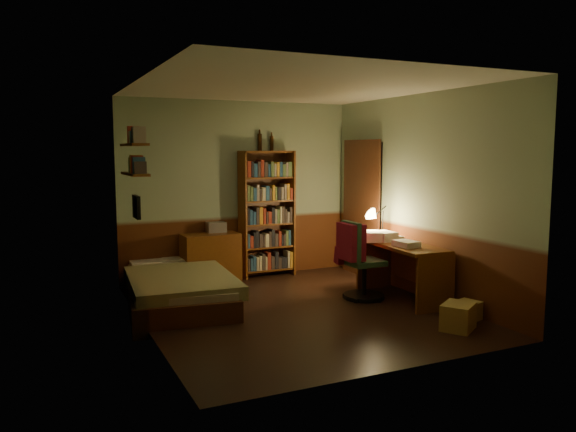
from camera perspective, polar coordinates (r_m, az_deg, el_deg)
name	(u,v)px	position (r m, az deg, el deg)	size (l,w,h in m)	color
floor	(297,311)	(6.73, 0.91, -9.66)	(3.50, 4.00, 0.02)	black
ceiling	(297,86)	(6.50, 0.95, 13.11)	(3.50, 4.00, 0.02)	silver
wall_back	(238,190)	(8.33, -5.09, 2.65)	(3.50, 0.02, 2.60)	gray
wall_left	(143,208)	(5.94, -14.56, 0.83)	(0.02, 4.00, 2.60)	gray
wall_right	(420,196)	(7.42, 13.28, 2.00)	(0.02, 4.00, 2.60)	gray
wall_front	(402,221)	(4.76, 11.48, -0.49)	(3.50, 0.02, 2.60)	gray
doorway	(363,210)	(8.48, 7.60, 0.65)	(0.06, 0.90, 2.00)	black
door_trim	(361,210)	(8.46, 7.40, 0.64)	(0.02, 0.98, 2.08)	#402011
bed	(177,277)	(7.15, -11.21, -6.06)	(1.16, 2.16, 0.64)	#626C3C
dresser	(211,258)	(8.07, -7.85, -4.29)	(0.80, 0.40, 0.71)	#5B2E0F
mini_stereo	(216,227)	(8.15, -7.32, -1.13)	(0.27, 0.21, 0.14)	#B2B2B7
bookshelf	(267,214)	(8.36, -2.14, 0.20)	(0.80, 0.25, 1.88)	#5B2E0F
bottle_left	(260,142)	(8.38, -2.90, 7.50)	(0.07, 0.07, 0.25)	black
bottle_right	(272,143)	(8.45, -1.68, 7.38)	(0.06, 0.06, 0.22)	black
desk	(402,272)	(7.29, 11.54, -5.56)	(0.55, 1.32, 0.71)	#5B2E0F
paper_stack	(371,236)	(7.39, 8.47, -2.04)	(0.23, 0.31, 0.13)	silver
desk_lamp	(383,212)	(7.79, 9.62, 0.36)	(0.20, 0.20, 0.65)	black
office_chair	(364,262)	(7.21, 7.77, -4.65)	(0.47, 0.42, 0.95)	#325536
red_jacket	(352,208)	(6.92, 6.55, 0.78)	(0.21, 0.39, 0.46)	maroon
wall_shelf_lower	(135,174)	(7.02, -15.28, 4.14)	(0.20, 0.90, 0.03)	#5B2E0F
wall_shelf_upper	(134,145)	(7.01, -15.37, 6.99)	(0.20, 0.90, 0.03)	#5B2E0F
framed_picture	(136,207)	(6.54, -15.15, 0.89)	(0.04, 0.32, 0.26)	black
cardboard_box_a	(458,317)	(6.27, 16.90, -9.76)	(0.37, 0.30, 0.28)	#A58E49
cardboard_box_b	(466,311)	(6.65, 17.67, -9.16)	(0.29, 0.24, 0.21)	#A58E49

